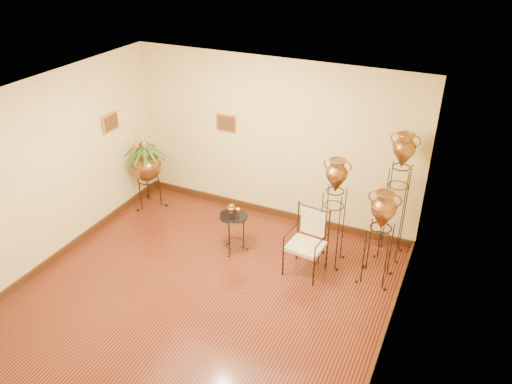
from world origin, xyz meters
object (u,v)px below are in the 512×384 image
at_px(side_table, 234,232).
at_px(amphora_tall, 397,196).
at_px(amphora_mid, 333,212).
at_px(armchair, 306,244).
at_px(planter_urn, 146,164).

bearing_deg(side_table, amphora_tall, 22.48).
height_order(amphora_mid, armchair, amphora_mid).
bearing_deg(side_table, armchair, -2.64).
bearing_deg(armchair, amphora_mid, 64.49).
bearing_deg(amphora_tall, planter_urn, -176.06).
xyz_separation_m(amphora_tall, armchair, (-1.04, -0.98, -0.54)).
distance_m(planter_urn, side_table, 2.21).
distance_m(amphora_mid, planter_urn, 3.53).
height_order(planter_urn, armchair, planter_urn).
height_order(armchair, side_table, armchair).
relative_size(armchair, side_table, 1.24).
bearing_deg(amphora_mid, amphora_tall, 35.72).
bearing_deg(planter_urn, amphora_tall, 3.94).
bearing_deg(amphora_mid, side_table, -165.98).
xyz_separation_m(amphora_mid, side_table, (-1.46, -0.36, -0.55)).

